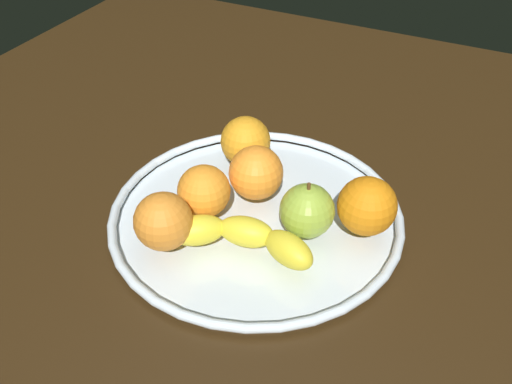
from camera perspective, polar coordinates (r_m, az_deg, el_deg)
The scene contains 9 objects.
ground_plane at distance 77.98cm, azimuth 0.00°, elevation -3.90°, with size 137.56×137.56×4.00cm, color #2F1F0D.
fruit_bowl at distance 76.03cm, azimuth 0.00°, elevation -2.28°, with size 39.03×39.03×1.80cm.
banana at distance 68.81cm, azimuth -1.58°, elevation -4.51°, with size 19.38×8.41×3.78cm.
apple at distance 70.28cm, azimuth 5.13°, elevation -1.88°, with size 6.89×6.89×7.69cm.
orange_back_left at distance 73.27cm, azimuth -5.23°, elevation 0.09°, with size 6.91×6.91×6.91cm, color orange.
orange_back_right at distance 81.97cm, azimuth -1.05°, elevation 5.10°, with size 7.22×7.22×7.22cm, color orange.
orange_center at distance 75.71cm, azimuth -0.00°, elevation 1.94°, with size 7.34×7.34×7.34cm, color orange.
orange_front_right at distance 69.19cm, azimuth -9.26°, elevation -2.91°, with size 7.21×7.21×7.21cm, color orange.
orange_front_left at distance 71.56cm, azimuth 11.04°, elevation -1.38°, with size 7.47×7.47×7.47cm, color orange.
Camera 1 is at (-25.00, 51.60, 50.85)cm, focal length 40.00 mm.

